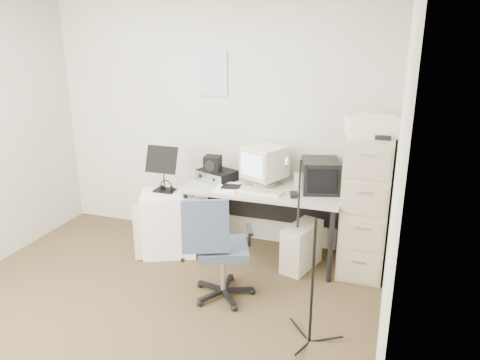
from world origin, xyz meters
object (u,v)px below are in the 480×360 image
(office_chair, at_px, (223,247))
(desk, at_px, (264,222))
(filing_cabinet, at_px, (366,205))
(side_cart, at_px, (169,223))

(office_chair, bearing_deg, desk, 58.71)
(filing_cabinet, bearing_deg, desk, -178.19)
(filing_cabinet, xyz_separation_m, side_cart, (-1.88, -0.26, -0.33))
(desk, relative_size, office_chair, 1.62)
(filing_cabinet, xyz_separation_m, desk, (-0.95, -0.03, -0.29))
(desk, distance_m, office_chair, 0.84)
(office_chair, bearing_deg, filing_cabinet, 15.56)
(filing_cabinet, distance_m, office_chair, 1.38)
(desk, bearing_deg, side_cart, -166.04)
(filing_cabinet, distance_m, side_cart, 1.92)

